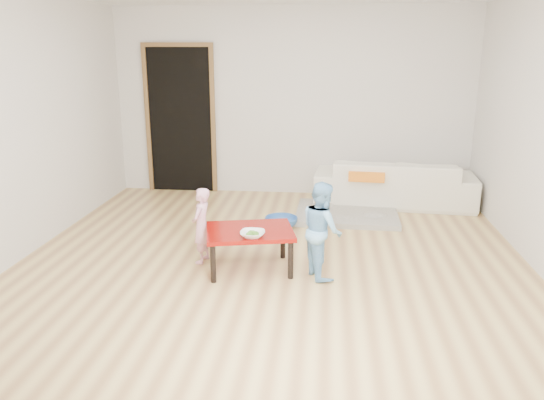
% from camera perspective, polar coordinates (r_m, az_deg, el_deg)
% --- Properties ---
extents(floor, '(5.00, 5.00, 0.01)m').
position_cam_1_polar(floor, '(5.40, 0.22, -6.06)').
color(floor, '#A57947').
rests_on(floor, ground).
extents(back_wall, '(5.00, 0.02, 2.60)m').
position_cam_1_polar(back_wall, '(7.53, 2.17, 10.43)').
color(back_wall, beige).
rests_on(back_wall, floor).
extents(left_wall, '(0.02, 5.00, 2.60)m').
position_cam_1_polar(left_wall, '(5.86, -25.11, 7.36)').
color(left_wall, beige).
rests_on(left_wall, floor).
extents(doorway, '(1.02, 0.08, 2.11)m').
position_cam_1_polar(doorway, '(7.82, -9.78, 8.38)').
color(doorway, brown).
rests_on(doorway, back_wall).
extents(sofa, '(2.14, 0.97, 0.61)m').
position_cam_1_polar(sofa, '(7.30, 12.98, 1.91)').
color(sofa, silver).
rests_on(sofa, floor).
extents(cushion, '(0.49, 0.44, 0.12)m').
position_cam_1_polar(cushion, '(6.97, 10.16, 2.75)').
color(cushion, orange).
rests_on(cushion, sofa).
extents(red_table, '(0.91, 0.76, 0.40)m').
position_cam_1_polar(red_table, '(5.02, -2.39, -5.35)').
color(red_table, maroon).
rests_on(red_table, floor).
extents(bowl, '(0.22, 0.22, 0.05)m').
position_cam_1_polar(bowl, '(4.75, -2.10, -3.70)').
color(bowl, white).
rests_on(bowl, red_table).
extents(broccoli, '(0.12, 0.12, 0.06)m').
position_cam_1_polar(broccoli, '(4.75, -2.10, -3.69)').
color(broccoli, '#2D5919').
rests_on(broccoli, red_table).
extents(child_pink, '(0.22, 0.30, 0.75)m').
position_cam_1_polar(child_pink, '(5.19, -7.60, -2.74)').
color(child_pink, pink).
rests_on(child_pink, floor).
extents(child_blue, '(0.48, 0.53, 0.89)m').
position_cam_1_polar(child_blue, '(4.83, 5.39, -3.20)').
color(child_blue, '#5EA4DB').
rests_on(child_blue, floor).
extents(basin, '(0.39, 0.39, 0.12)m').
position_cam_1_polar(basin, '(6.23, 1.00, -2.41)').
color(basin, '#2B5CA5').
rests_on(basin, floor).
extents(blanket, '(1.28, 1.07, 0.06)m').
position_cam_1_polar(blanket, '(6.72, 8.03, -1.45)').
color(blanket, '#B4AE9F').
rests_on(blanket, floor).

